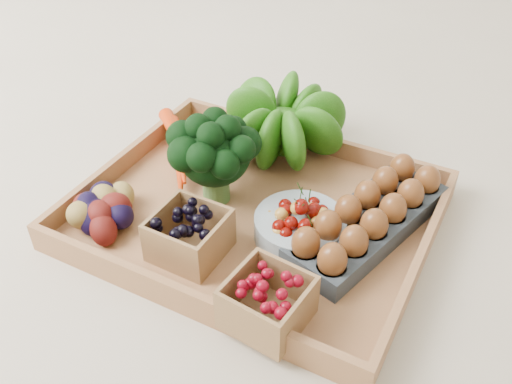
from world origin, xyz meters
The scene contains 10 objects.
ground centered at (0.00, 0.00, 0.00)m, with size 4.00×4.00×0.00m, color beige.
tray centered at (0.00, 0.00, 0.01)m, with size 0.55×0.45×0.01m, color #AB7447.
carrots centered at (-0.20, 0.07, 0.04)m, with size 0.19×0.14×0.05m, color red, non-canonical shape.
lettuce centered at (-0.04, 0.19, 0.09)m, with size 0.15×0.15×0.15m, color #15490B.
broccoli centered at (-0.08, 0.00, 0.07)m, with size 0.15×0.15×0.12m, color black, non-canonical shape.
cherry_bowl centered at (0.09, -0.02, 0.03)m, with size 0.14×0.14×0.04m, color #8C9EA5.
egg_carton centered at (0.18, 0.04, 0.03)m, with size 0.11×0.30×0.04m, color #363D45.
potatoes centered at (-0.21, -0.13, 0.05)m, with size 0.13×0.13×0.07m, color #490F0B, non-canonical shape.
punnet_blackberry centered at (-0.05, -0.13, 0.05)m, with size 0.10×0.10×0.07m, color black.
punnet_raspberry centered at (0.12, -0.19, 0.05)m, with size 0.10×0.10×0.07m, color maroon.
Camera 1 is at (0.33, -0.63, 0.63)m, focal length 40.00 mm.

